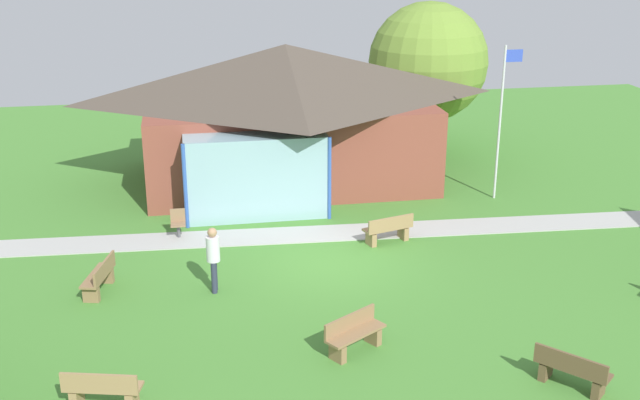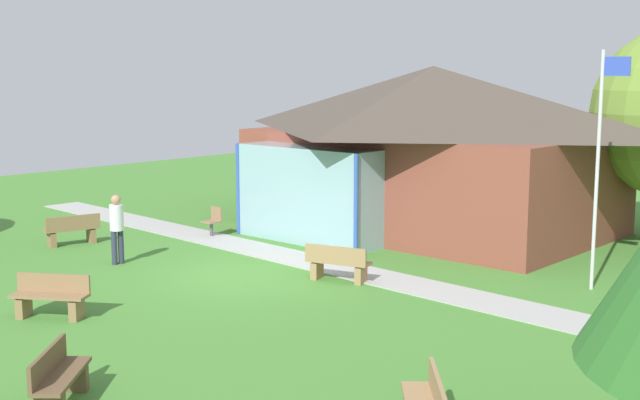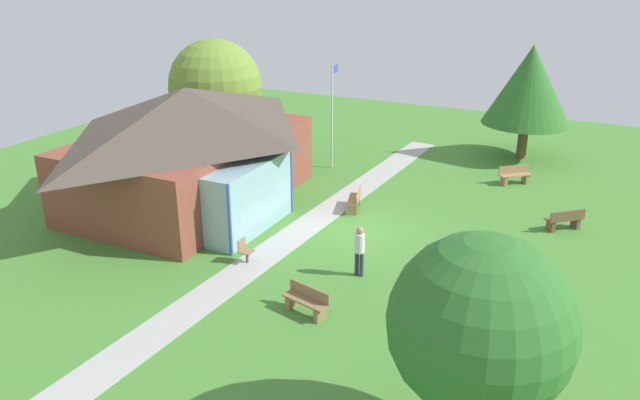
{
  "view_description": "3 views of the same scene",
  "coord_description": "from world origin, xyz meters",
  "px_view_note": "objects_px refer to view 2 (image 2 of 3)",
  "views": [
    {
      "loc": [
        -3.76,
        -19.42,
        8.87
      ],
      "look_at": [
        0.14,
        2.56,
        0.93
      ],
      "focal_mm": 43.7,
      "sensor_mm": 36.0,
      "label": 1
    },
    {
      "loc": [
        13.91,
        -12.82,
        4.76
      ],
      "look_at": [
        -0.18,
        2.82,
        1.46
      ],
      "focal_mm": 46.45,
      "sensor_mm": 36.0,
      "label": 2
    },
    {
      "loc": [
        -20.27,
        -8.14,
        9.9
      ],
      "look_at": [
        -0.21,
        1.67,
        1.09
      ],
      "focal_mm": 34.95,
      "sensor_mm": 36.0,
      "label": 3
    }
  ],
  "objects_px": {
    "flagpole": "(600,159)",
    "bench_front_right": "(58,379)",
    "pavilion": "(427,146)",
    "bench_rear_near_path": "(338,264)",
    "patio_chair_west": "(213,222)",
    "bench_front_center": "(51,297)",
    "bench_mid_left": "(72,231)",
    "visitor_strolling_lawn": "(117,224)"
  },
  "relations": [
    {
      "from": "flagpole",
      "to": "bench_front_right",
      "type": "height_order",
      "value": "flagpole"
    },
    {
      "from": "pavilion",
      "to": "flagpole",
      "type": "height_order",
      "value": "flagpole"
    },
    {
      "from": "bench_rear_near_path",
      "to": "patio_chair_west",
      "type": "distance_m",
      "value": 6.25
    },
    {
      "from": "flagpole",
      "to": "patio_chair_west",
      "type": "distance_m",
      "value": 11.12
    },
    {
      "from": "pavilion",
      "to": "bench_rear_near_path",
      "type": "height_order",
      "value": "pavilion"
    },
    {
      "from": "bench_front_center",
      "to": "bench_mid_left",
      "type": "bearing_deg",
      "value": -67.56
    },
    {
      "from": "pavilion",
      "to": "bench_mid_left",
      "type": "relative_size",
      "value": 7.0
    },
    {
      "from": "pavilion",
      "to": "visitor_strolling_lawn",
      "type": "relative_size",
      "value": 6.28
    },
    {
      "from": "bench_front_right",
      "to": "bench_mid_left",
      "type": "relative_size",
      "value": 0.91
    },
    {
      "from": "flagpole",
      "to": "bench_mid_left",
      "type": "height_order",
      "value": "flagpole"
    },
    {
      "from": "bench_front_right",
      "to": "pavilion",
      "type": "bearing_deg",
      "value": 153.08
    },
    {
      "from": "bench_rear_near_path",
      "to": "visitor_strolling_lawn",
      "type": "relative_size",
      "value": 0.9
    },
    {
      "from": "bench_front_center",
      "to": "bench_mid_left",
      "type": "relative_size",
      "value": 0.96
    },
    {
      "from": "pavilion",
      "to": "flagpole",
      "type": "relative_size",
      "value": 2.1
    },
    {
      "from": "bench_front_right",
      "to": "patio_chair_west",
      "type": "distance_m",
      "value": 12.3
    },
    {
      "from": "patio_chair_west",
      "to": "visitor_strolling_lawn",
      "type": "distance_m",
      "value": 4.01
    },
    {
      "from": "bench_mid_left",
      "to": "patio_chair_west",
      "type": "xyz_separation_m",
      "value": [
        1.98,
        3.38,
        0.01
      ]
    },
    {
      "from": "visitor_strolling_lawn",
      "to": "bench_rear_near_path",
      "type": "bearing_deg",
      "value": -57.45
    },
    {
      "from": "pavilion",
      "to": "flagpole",
      "type": "xyz_separation_m",
      "value": [
        6.78,
        -3.36,
        0.34
      ]
    },
    {
      "from": "bench_front_right",
      "to": "bench_rear_near_path",
      "type": "height_order",
      "value": "same"
    },
    {
      "from": "bench_front_center",
      "to": "visitor_strolling_lawn",
      "type": "distance_m",
      "value": 4.56
    },
    {
      "from": "bench_front_right",
      "to": "bench_rear_near_path",
      "type": "bearing_deg",
      "value": 150.21
    },
    {
      "from": "patio_chair_west",
      "to": "visitor_strolling_lawn",
      "type": "bearing_deg",
      "value": 103.21
    },
    {
      "from": "bench_front_center",
      "to": "visitor_strolling_lawn",
      "type": "xyz_separation_m",
      "value": [
        -2.87,
        3.49,
        0.62
      ]
    },
    {
      "from": "bench_front_center",
      "to": "patio_chair_west",
      "type": "xyz_separation_m",
      "value": [
        -3.75,
        7.36,
        0.01
      ]
    },
    {
      "from": "pavilion",
      "to": "patio_chair_west",
      "type": "bearing_deg",
      "value": -127.75
    },
    {
      "from": "bench_mid_left",
      "to": "visitor_strolling_lawn",
      "type": "xyz_separation_m",
      "value": [
        2.86,
        -0.48,
        0.62
      ]
    },
    {
      "from": "flagpole",
      "to": "bench_rear_near_path",
      "type": "xyz_separation_m",
      "value": [
        -4.64,
        -3.22,
        -2.48
      ]
    },
    {
      "from": "patio_chair_west",
      "to": "visitor_strolling_lawn",
      "type": "xyz_separation_m",
      "value": [
        0.88,
        -3.86,
        0.61
      ]
    },
    {
      "from": "bench_front_center",
      "to": "patio_chair_west",
      "type": "relative_size",
      "value": 1.74
    },
    {
      "from": "bench_front_right",
      "to": "bench_mid_left",
      "type": "xyz_separation_m",
      "value": [
        -9.72,
        6.17,
        0.0
      ]
    },
    {
      "from": "pavilion",
      "to": "visitor_strolling_lawn",
      "type": "distance_m",
      "value": 9.57
    },
    {
      "from": "bench_rear_near_path",
      "to": "visitor_strolling_lawn",
      "type": "xyz_separation_m",
      "value": [
        -5.19,
        -2.36,
        0.62
      ]
    },
    {
      "from": "bench_front_right",
      "to": "flagpole",
      "type": "bearing_deg",
      "value": 123.74
    },
    {
      "from": "flagpole",
      "to": "patio_chair_west",
      "type": "bearing_deg",
      "value": -170.88
    },
    {
      "from": "bench_front_right",
      "to": "bench_mid_left",
      "type": "height_order",
      "value": "same"
    },
    {
      "from": "bench_front_right",
      "to": "visitor_strolling_lawn",
      "type": "bearing_deg",
      "value": -171.21
    },
    {
      "from": "bench_front_center",
      "to": "bench_front_right",
      "type": "distance_m",
      "value": 4.56
    },
    {
      "from": "patio_chair_west",
      "to": "bench_rear_near_path",
      "type": "bearing_deg",
      "value": 166.41
    },
    {
      "from": "pavilion",
      "to": "bench_rear_near_path",
      "type": "distance_m",
      "value": 7.24
    },
    {
      "from": "bench_mid_left",
      "to": "patio_chair_west",
      "type": "height_order",
      "value": "patio_chair_west"
    },
    {
      "from": "bench_rear_near_path",
      "to": "patio_chair_west",
      "type": "height_order",
      "value": "patio_chair_west"
    }
  ]
}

